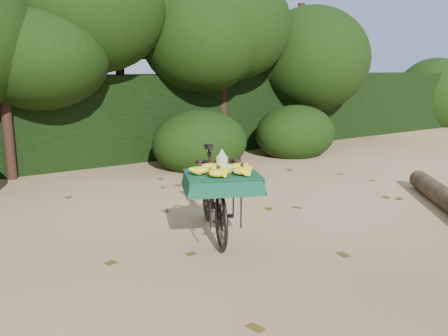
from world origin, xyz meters
TOP-DOWN VIEW (x-y plane):
  - ground at (0.00, 0.00)m, footprint 80.00×80.00m
  - vendor_bicycle at (-0.38, 0.86)m, footprint 1.27×1.87m
  - hedge_backdrop at (0.00, 6.30)m, footprint 26.00×1.80m
  - tree_row at (-0.65, 5.50)m, footprint 14.50×2.00m
  - bush_clumps at (0.50, 4.30)m, footprint 8.80×1.70m
  - leaf_litter at (0.00, 0.65)m, footprint 7.00×7.30m

SIDE VIEW (x-z plane):
  - ground at x=0.00m, z-range 0.00..0.00m
  - leaf_litter at x=0.00m, z-range 0.00..0.01m
  - bush_clumps at x=0.50m, z-range 0.00..0.90m
  - vendor_bicycle at x=-0.38m, z-range 0.01..1.06m
  - hedge_backdrop at x=0.00m, z-range 0.00..1.80m
  - tree_row at x=-0.65m, z-range 0.00..4.00m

